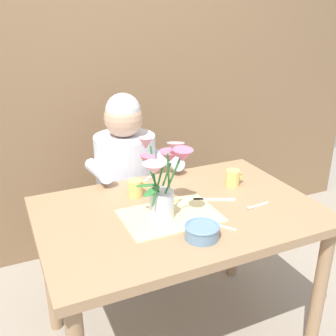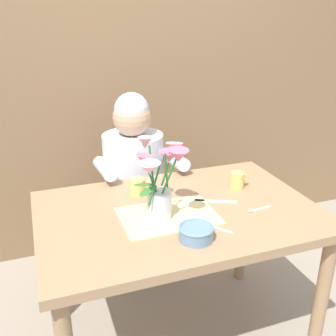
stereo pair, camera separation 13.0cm
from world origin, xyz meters
name	(u,v)px [view 2 (the right image)]	position (x,y,z in m)	size (l,w,h in m)	color
wood_panel_backdrop	(118,60)	(0.00, 1.05, 1.25)	(4.00, 0.10, 2.50)	brown
dining_table	(178,229)	(0.00, 0.00, 0.64)	(1.20, 0.80, 0.74)	#9E7A56
seated_person	(135,190)	(-0.04, 0.62, 0.56)	(0.45, 0.47, 1.14)	#4C4C56
striped_placemat	(168,216)	(-0.06, -0.04, 0.74)	(0.40, 0.28, 0.01)	beige
flower_vase	(161,179)	(-0.09, -0.04, 0.92)	(0.24, 0.28, 0.33)	silver
ceramic_bowl	(196,232)	(-0.02, -0.24, 0.77)	(0.14, 0.14, 0.06)	#6689A8
dinner_knife	(216,201)	(0.18, 0.01, 0.74)	(0.19, 0.02, 0.01)	silver
coffee_cup	(138,187)	(-0.13, 0.20, 0.78)	(0.09, 0.07, 0.08)	#E5C666
ceramic_mug	(237,180)	(0.35, 0.11, 0.78)	(0.09, 0.07, 0.08)	#E5C666
spoon_0	(256,210)	(0.31, -0.12, 0.74)	(0.12, 0.03, 0.01)	silver
spoon_1	(214,227)	(0.08, -0.19, 0.74)	(0.08, 0.10, 0.01)	silver
spoon_2	(151,179)	(-0.01, 0.35, 0.74)	(0.11, 0.08, 0.01)	silver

